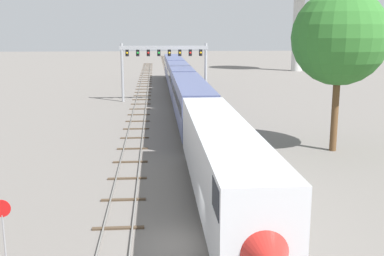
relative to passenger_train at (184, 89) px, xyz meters
name	(u,v)px	position (x,y,z in m)	size (l,w,h in m)	color
ground_plane	(191,244)	(-2.00, -36.88, -2.60)	(400.00, 400.00, 0.00)	slate
track_main	(176,87)	(0.00, 23.12, -2.54)	(2.60, 200.00, 0.16)	slate
track_near	(140,106)	(-5.50, 3.12, -2.54)	(2.60, 160.00, 0.16)	slate
passenger_train	(184,89)	(0.00, 0.00, 0.00)	(3.04, 86.51, 4.80)	silver
signal_gantry	(164,58)	(-2.25, 7.78, 3.33)	(12.10, 0.49, 7.98)	#999BA0
stop_sign	(3,222)	(-10.00, -38.07, -0.73)	(0.76, 0.08, 2.88)	gray
trackside_tree_left	(340,38)	(11.00, -20.59, 6.55)	(7.56, 7.56, 12.97)	brown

